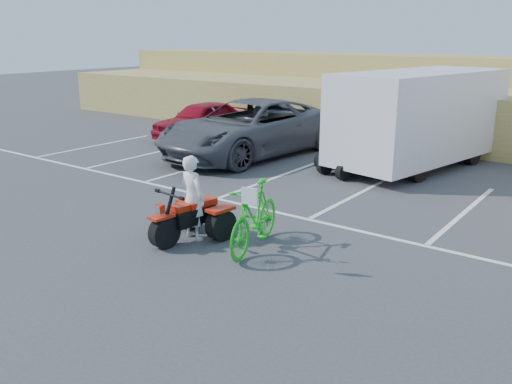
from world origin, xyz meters
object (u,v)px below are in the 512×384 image
Objects in this scene: rider at (193,197)px; green_dirt_bike at (254,217)px; quad_atv_blue at (342,168)px; red_trike_atv at (188,240)px; cargo_trailer at (419,116)px; grey_pickup at (249,128)px; quad_atv_green at (346,175)px; red_car at (202,120)px.

green_dirt_bike is at bearing -160.91° from rider.
quad_atv_blue is (-1.72, 6.91, -0.66)m from green_dirt_bike.
red_trike_atv is 0.97× the size of rider.
rider is 8.95m from cargo_trailer.
grey_pickup reaches higher than quad_atv_green.
rider is 1.21× the size of quad_atv_blue.
quad_atv_green is (7.45, -1.94, -0.73)m from red_car.
quad_atv_blue is (-0.38, 7.18, -0.87)m from rider.
red_trike_atv is 11.35m from red_car.
green_dirt_bike is at bearing -46.23° from grey_pickup.
grey_pickup reaches higher than red_trike_atv.
grey_pickup is at bearing -149.07° from cargo_trailer.
red_trike_atv is 1.58m from green_dirt_bike.
green_dirt_bike is (1.35, 0.27, -0.21)m from rider.
cargo_trailer is at bearing 56.45° from quad_atv_blue.
rider reaches higher than red_car.
cargo_trailer is (0.01, 8.54, 0.94)m from green_dirt_bike.
rider is 7.97m from grey_pickup.
quad_atv_green is at bearing -10.17° from red_car.
red_trike_atv is at bearing -70.20° from quad_atv_green.
green_dirt_bike is 1.55× the size of quad_atv_green.
red_trike_atv is 0.88m from rider.
green_dirt_bike reaches higher than quad_atv_green.
green_dirt_bike is at bearing -78.53° from cargo_trailer.
cargo_trailer is (1.36, 8.81, 0.73)m from rider.
red_trike_atv is 1.20× the size of quad_atv_green.
grey_pickup is (-5.21, 6.70, 0.29)m from green_dirt_bike.
grey_pickup reaches higher than red_car.
red_trike_atv is 6.68m from quad_atv_green.
rider is at bearing 178.02° from green_dirt_bike.
rider is at bearing -55.12° from grey_pickup.
rider is at bearing -73.73° from quad_atv_blue.
rider is at bearing -87.22° from cargo_trailer.
grey_pickup is 3.81m from red_car.
green_dirt_bike is 7.15m from quad_atv_blue.
cargo_trailer reaches higher than quad_atv_blue.
rider is at bearing 90.00° from red_trike_atv.
red_car is 3.02× the size of quad_atv_blue.
green_dirt_bike reaches higher than red_trike_atv.
quad_atv_green is at bearing -83.24° from rider.
rider reaches higher than green_dirt_bike.
red_trike_atv reaches higher than quad_atv_blue.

